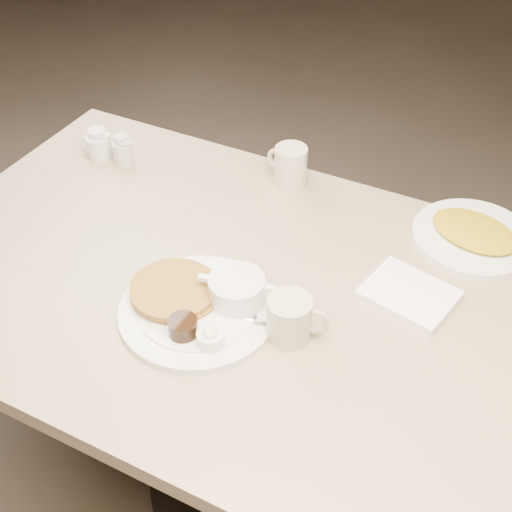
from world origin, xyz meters
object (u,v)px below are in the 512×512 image
at_px(diner_table, 252,343).
at_px(coffee_mug_near, 291,318).
at_px(creamer_right, 122,151).
at_px(coffee_mug_far, 290,166).
at_px(hash_plate, 474,235).
at_px(creamer_left, 98,145).
at_px(main_plate, 202,302).

relative_size(diner_table, coffee_mug_near, 11.54).
height_order(diner_table, creamer_right, creamer_right).
bearing_deg(creamer_right, diner_table, -27.42).
bearing_deg(coffee_mug_far, coffee_mug_near, -64.79).
height_order(coffee_mug_far, hash_plate, coffee_mug_far).
bearing_deg(creamer_right, coffee_mug_far, 15.19).
xyz_separation_m(creamer_right, hash_plate, (0.87, 0.10, -0.02)).
xyz_separation_m(creamer_left, creamer_right, (0.07, 0.00, 0.00)).
height_order(coffee_mug_far, creamer_right, coffee_mug_far).
bearing_deg(main_plate, creamer_right, 140.88).
height_order(coffee_mug_near, coffee_mug_far, coffee_mug_far).
relative_size(diner_table, hash_plate, 4.52).
xyz_separation_m(coffee_mug_near, hash_plate, (0.24, 0.44, -0.03)).
relative_size(coffee_mug_far, creamer_right, 1.51).
xyz_separation_m(main_plate, creamer_right, (-0.45, 0.36, 0.01)).
distance_m(coffee_mug_far, hash_plate, 0.46).
distance_m(main_plate, hash_plate, 0.62).
bearing_deg(creamer_right, coffee_mug_near, -28.69).
xyz_separation_m(main_plate, hash_plate, (0.42, 0.46, -0.01)).
bearing_deg(main_plate, diner_table, 61.18).
relative_size(coffee_mug_near, creamer_right, 1.62).
bearing_deg(coffee_mug_near, coffee_mug_far, 115.21).
bearing_deg(creamer_left, coffee_mug_far, 13.50).
height_order(diner_table, hash_plate, hash_plate).
bearing_deg(creamer_left, coffee_mug_near, -25.86).
distance_m(diner_table, creamer_right, 0.60).
distance_m(creamer_right, hash_plate, 0.87).
bearing_deg(creamer_left, creamer_right, 3.45).
bearing_deg(hash_plate, creamer_right, -173.47).
height_order(coffee_mug_near, hash_plate, coffee_mug_near).
xyz_separation_m(diner_table, coffee_mug_near, (0.13, -0.08, 0.22)).
distance_m(diner_table, hash_plate, 0.54).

